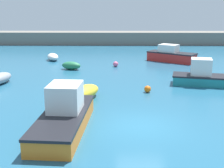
{
  "coord_description": "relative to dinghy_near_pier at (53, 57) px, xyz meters",
  "views": [
    {
      "loc": [
        -1.29,
        -14.77,
        5.9
      ],
      "look_at": [
        -1.57,
        6.79,
        0.44
      ],
      "focal_mm": 50.0,
      "sensor_mm": 36.0,
      "label": 1
    }
  ],
  "objects": [
    {
      "name": "harbor_breakwater",
      "position": [
        8.25,
        14.84,
        0.58
      ],
      "size": [
        60.35,
        3.51,
        1.92
      ],
      "primitive_type": "cube",
      "color": "slate",
      "rests_on": "ground_plane"
    },
    {
      "name": "ground_plane",
      "position": [
        8.25,
        -19.13,
        -0.48
      ],
      "size": [
        120.0,
        120.0,
        0.2
      ],
      "primitive_type": "cube",
      "color": "#235B7A"
    },
    {
      "name": "dinghy_near_pier",
      "position": [
        0.0,
        0.0,
        0.0
      ],
      "size": [
        1.86,
        2.56,
        0.76
      ],
      "rotation": [
        0.0,
        0.0,
        5.06
      ],
      "color": "white",
      "rests_on": "ground_plane"
    },
    {
      "name": "open_tender_yellow",
      "position": [
        4.83,
        -14.65,
        0.06
      ],
      "size": [
        2.67,
        3.44,
        0.89
      ],
      "rotation": [
        0.0,
        0.0,
        4.23
      ],
      "color": "yellow",
      "rests_on": "ground_plane"
    },
    {
      "name": "motorboat_grey_hull",
      "position": [
        12.87,
        -0.57,
        0.31
      ],
      "size": [
        5.27,
        4.39,
        1.82
      ],
      "rotation": [
        0.0,
        0.0,
        5.69
      ],
      "color": "red",
      "rests_on": "ground_plane"
    },
    {
      "name": "mooring_buoy_orange",
      "position": [
        9.17,
        -12.93,
        -0.14
      ],
      "size": [
        0.48,
        0.48,
        0.48
      ],
      "primitive_type": "sphere",
      "color": "orange",
      "rests_on": "ground_plane"
    },
    {
      "name": "mooring_buoy_pink",
      "position": [
        6.93,
        -3.59,
        -0.12
      ],
      "size": [
        0.52,
        0.52,
        0.52
      ],
      "primitive_type": "sphere",
      "color": "#EA668C",
      "rests_on": "ground_plane"
    },
    {
      "name": "cabin_cruiser_white",
      "position": [
        4.46,
        -19.64,
        0.34
      ],
      "size": [
        2.46,
        6.46,
        2.21
      ],
      "rotation": [
        0.0,
        0.0,
        4.65
      ],
      "color": "orange",
      "rests_on": "ground_plane"
    },
    {
      "name": "motorboat_with_cabin",
      "position": [
        13.65,
        -10.76,
        0.28
      ],
      "size": [
        5.14,
        2.83,
        2.02
      ],
      "rotation": [
        0.0,
        0.0,
        6.07
      ],
      "color": "teal",
      "rests_on": "ground_plane"
    },
    {
      "name": "fishing_dinghy_green",
      "position": [
        2.74,
        -5.02,
        -0.01
      ],
      "size": [
        2.08,
        1.49,
        0.75
      ],
      "rotation": [
        0.0,
        0.0,
        5.96
      ],
      "color": "#287A4C",
      "rests_on": "ground_plane"
    }
  ]
}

